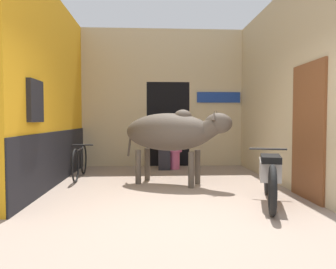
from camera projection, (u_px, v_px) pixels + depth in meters
The scene contains 9 objects.
ground_plane at pixel (177, 217), 4.14m from camera, with size 30.00×30.00×0.00m, color gray.
wall_left_shopfront at pixel (52, 93), 6.19m from camera, with size 0.25×4.54×3.60m.
wall_back_with_doorway at pixel (164, 109), 8.87m from camera, with size 4.21×0.93×3.60m.
wall_right_with_door at pixel (279, 92), 6.40m from camera, with size 0.22×4.54×3.60m.
cow at pixel (172, 132), 6.19m from camera, with size 2.11×1.38×1.42m.
motorcycle_near at pixel (270, 174), 4.78m from camera, with size 0.76×1.89×0.77m.
bicycle at pixel (80, 162), 6.86m from camera, with size 0.44×1.67×0.68m.
shopkeeper_seated at pixel (164, 142), 8.06m from camera, with size 0.41×0.34×1.27m.
plastic_stool at pixel (174, 159), 8.11m from camera, with size 0.37×0.37×0.47m.
Camera 1 is at (-0.34, -4.08, 1.23)m, focal length 35.00 mm.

